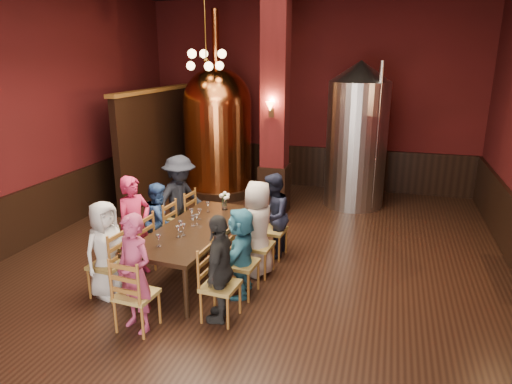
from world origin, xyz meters
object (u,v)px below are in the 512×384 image
(dining_table, at_px, (197,231))
(person_0, at_px, (106,249))
(person_2, at_px, (160,221))
(rose_vase, at_px, (224,198))
(copper_kettle, at_px, (218,130))
(person_1, at_px, (135,226))
(steel_vessel, at_px, (357,135))

(dining_table, bearing_deg, person_0, -130.36)
(person_2, relative_size, rose_vase, 4.15)
(dining_table, relative_size, person_2, 1.96)
(person_0, relative_size, copper_kettle, 0.33)
(person_1, distance_m, rose_vase, 1.52)
(person_2, bearing_deg, copper_kettle, -11.11)
(person_1, bearing_deg, steel_vessel, -11.37)
(dining_table, distance_m, rose_vase, 0.92)
(person_0, height_order, person_1, person_1)
(dining_table, bearing_deg, person_1, -158.78)
(rose_vase, bearing_deg, dining_table, -97.78)
(person_1, distance_m, steel_vessel, 5.24)
(person_0, relative_size, person_2, 1.08)
(dining_table, relative_size, copper_kettle, 0.59)
(dining_table, bearing_deg, rose_vase, 86.52)
(dining_table, height_order, person_1, person_1)
(dining_table, distance_m, person_1, 0.92)
(person_0, relative_size, person_1, 0.88)
(dining_table, distance_m, steel_vessel, 4.60)
(person_1, relative_size, steel_vessel, 0.49)
(person_1, relative_size, person_2, 1.22)
(person_0, bearing_deg, steel_vessel, -11.57)
(person_1, relative_size, rose_vase, 5.05)
(person_0, distance_m, copper_kettle, 5.12)
(person_0, distance_m, steel_vessel, 5.85)
(rose_vase, bearing_deg, person_2, -152.82)
(rose_vase, bearing_deg, person_0, -119.94)
(person_1, xyz_separation_m, person_2, (0.05, 0.66, -0.14))
(person_2, relative_size, copper_kettle, 0.30)
(person_0, bearing_deg, rose_vase, -11.55)
(person_0, xyz_separation_m, rose_vase, (1.04, 1.81, 0.27))
(person_2, height_order, steel_vessel, steel_vessel)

